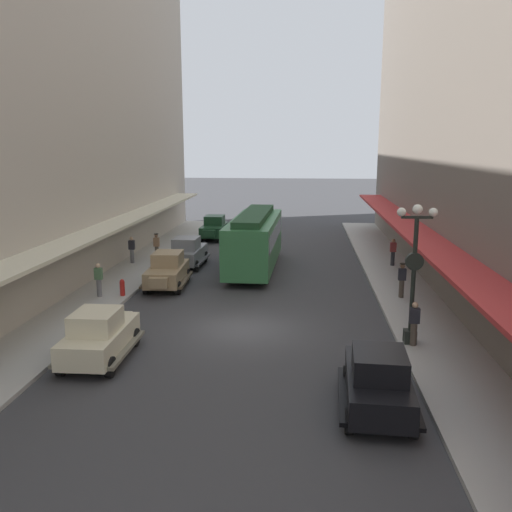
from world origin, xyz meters
TOP-DOWN VIEW (x-y plane):
  - ground_plane at (0.00, 0.00)m, footprint 200.00×200.00m
  - sidewalk_left at (-7.50, 0.00)m, footprint 3.00×60.00m
  - sidewalk_right at (7.50, 0.00)m, footprint 3.00×60.00m
  - parked_car_0 at (-4.69, 21.02)m, footprint 2.17×4.27m
  - parked_car_1 at (-4.70, 11.13)m, footprint 2.22×4.29m
  - parked_car_2 at (-4.57, -3.65)m, footprint 2.19×4.28m
  - parked_car_3 at (4.55, -6.49)m, footprint 2.31×4.32m
  - parked_car_4 at (-4.69, 6.18)m, footprint 2.31×4.32m
  - streetcar at (-0.49, 10.58)m, footprint 2.74×9.66m
  - lamp_post_with_clock at (6.40, -1.39)m, footprint 1.42×0.44m
  - fire_hydrant at (-6.35, 3.88)m, footprint 0.24×0.24m
  - pedestrian_0 at (-6.95, 12.29)m, footprint 0.36×0.28m
  - pedestrian_1 at (6.48, -1.61)m, footprint 0.36×0.24m
  - pedestrian_2 at (7.82, 11.87)m, footprint 0.36×0.24m
  - pedestrian_3 at (7.14, 4.81)m, footprint 0.36×0.28m
  - pedestrian_4 at (-8.20, 11.15)m, footprint 0.36×0.24m
  - pedestrian_5 at (-7.41, 3.64)m, footprint 0.36×0.24m

SIDE VIEW (x-z plane):
  - ground_plane at x=0.00m, z-range 0.00..0.00m
  - sidewalk_left at x=-7.50m, z-range 0.00..0.15m
  - sidewalk_right at x=7.50m, z-range 0.00..0.15m
  - fire_hydrant at x=-6.35m, z-range 0.15..0.97m
  - parked_car_0 at x=-4.69m, z-range 0.02..1.86m
  - parked_car_1 at x=-4.70m, z-range 0.02..1.86m
  - parked_car_2 at x=-4.57m, z-range 0.02..1.86m
  - parked_car_3 at x=4.55m, z-range 0.02..1.86m
  - parked_car_4 at x=-4.69m, z-range 0.02..1.86m
  - pedestrian_1 at x=6.48m, z-range 0.17..1.81m
  - pedestrian_2 at x=7.82m, z-range 0.17..1.81m
  - pedestrian_4 at x=-8.20m, z-range 0.17..1.81m
  - pedestrian_5 at x=-7.41m, z-range 0.17..1.81m
  - pedestrian_0 at x=-6.95m, z-range 0.18..1.85m
  - pedestrian_3 at x=7.14m, z-range 0.18..1.85m
  - streetcar at x=-0.49m, z-range 0.17..3.63m
  - lamp_post_with_clock at x=6.40m, z-range 0.41..5.57m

